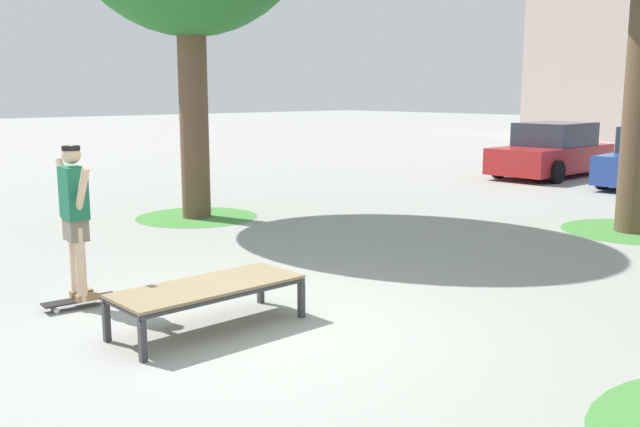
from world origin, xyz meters
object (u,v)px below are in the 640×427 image
object	(u,v)px
skate_box	(208,289)
car_red	(552,152)
skater	(75,211)
skateboard	(80,300)

from	to	relation	value
skate_box	car_red	size ratio (longest dim) A/B	0.45
skate_box	car_red	bearing A→B (deg)	107.19
skater	car_red	size ratio (longest dim) A/B	0.40
skateboard	skate_box	bearing A→B (deg)	22.72
skater	skate_box	bearing A→B (deg)	22.67
skate_box	skateboard	size ratio (longest dim) A/B	2.33
skateboard	car_red	world-z (taller)	car_red
skate_box	skater	world-z (taller)	skater
car_red	skateboard	bearing A→B (deg)	-79.20
skateboard	car_red	size ratio (longest dim) A/B	0.19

